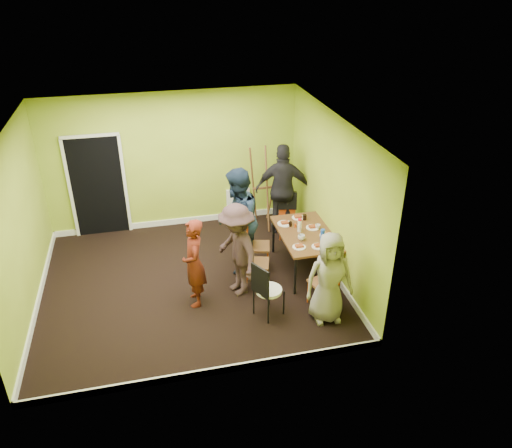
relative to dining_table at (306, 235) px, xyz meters
The scene contains 28 objects.
ground 2.16m from the dining_table, behind, with size 5.00×5.00×0.00m, color black.
room_walls 2.10m from the dining_table, behind, with size 5.04×4.54×2.82m.
dining_table is the anchor object (origin of this frame).
chair_left_far 0.92m from the dining_table, 163.93° to the left, with size 0.49×0.48×0.96m.
chair_left_near 1.08m from the dining_table, 164.47° to the right, with size 0.49×0.49×0.96m.
chair_back_end 1.36m from the dining_table, 86.85° to the left, with size 0.45×0.50×0.89m.
chair_front_end 1.17m from the dining_table, 91.70° to the right, with size 0.47×0.47×0.92m.
chair_bentwood 1.53m from the dining_table, 131.67° to the right, with size 0.51×0.50×0.95m.
easel 1.85m from the dining_table, 98.40° to the left, with size 0.71×0.67×1.78m.
plate_near_left 0.48m from the dining_table, 124.29° to the left, with size 0.26×0.26×0.01m, color white.
plate_near_right 0.53m from the dining_table, 120.43° to the right, with size 0.22×0.22×0.01m, color white.
plate_far_back 0.57m from the dining_table, 85.99° to the left, with size 0.23×0.23×0.01m, color white.
plate_far_front 0.51m from the dining_table, 84.15° to the right, with size 0.22×0.22×0.01m, color white.
plate_wall_back 0.23m from the dining_table, 38.18° to the left, with size 0.24×0.24×0.01m, color white.
plate_wall_front 0.37m from the dining_table, 31.34° to the right, with size 0.23×0.23×0.01m, color white.
thermos 0.20m from the dining_table, 141.82° to the left, with size 0.07×0.07×0.22m, color white.
blue_bottle 0.40m from the dining_table, 58.76° to the right, with size 0.07×0.07×0.21m, color blue.
orange_bottle 0.28m from the dining_table, 117.32° to the left, with size 0.04×0.04×0.07m, color #CB4913.
glass_mid 0.37m from the dining_table, 123.54° to the left, with size 0.06×0.06×0.08m, color black.
glass_back 0.50m from the dining_table, 74.13° to the left, with size 0.07×0.07×0.10m, color black.
glass_front 0.54m from the dining_table, 71.21° to the right, with size 0.07×0.07×0.10m, color black.
cup_a 0.29m from the dining_table, 124.45° to the right, with size 0.12×0.12×0.10m, color white.
cup_b 0.28m from the dining_table, 17.87° to the left, with size 0.09×0.09×0.09m, color white.
person_standing 2.09m from the dining_table, 165.35° to the right, with size 0.55×0.36×1.50m, color #53180E.
person_left_far 1.22m from the dining_table, 163.81° to the left, with size 0.92×0.72×1.90m, color #142133.
person_left_near 1.37m from the dining_table, 163.24° to the right, with size 1.04×0.60×1.62m, color #332222.
person_back_end 1.47m from the dining_table, 89.74° to the left, with size 1.09×0.46×1.87m, color black.
person_front_end 1.41m from the dining_table, 93.94° to the right, with size 0.73×0.48×1.49m, color gray.
Camera 1 is at (-0.55, -7.22, 5.00)m, focal length 35.00 mm.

